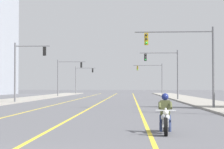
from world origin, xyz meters
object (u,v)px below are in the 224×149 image
(traffic_signal_near_left, at_px, (25,64))
(traffic_signal_far_left, at_px, (81,76))
(traffic_signal_mid_left, at_px, (66,72))
(motorcycle_with_rider, at_px, (165,117))
(traffic_signal_near_right, at_px, (190,54))
(traffic_signal_far_right, at_px, (153,74))
(traffic_signal_mid_right, at_px, (167,67))

(traffic_signal_near_left, distance_m, traffic_signal_far_left, 52.16)
(traffic_signal_far_left, bearing_deg, traffic_signal_mid_left, -89.64)
(motorcycle_with_rider, height_order, traffic_signal_far_left, traffic_signal_far_left)
(traffic_signal_near_right, bearing_deg, traffic_signal_far_left, 103.70)
(motorcycle_with_rider, xyz_separation_m, traffic_signal_near_left, (-12.02, 27.53, 3.43))
(traffic_signal_mid_left, bearing_deg, motorcycle_with_rider, -77.76)
(traffic_signal_far_right, distance_m, traffic_signal_far_left, 19.48)
(traffic_signal_mid_left, bearing_deg, traffic_signal_near_right, -68.51)
(traffic_signal_near_left, bearing_deg, motorcycle_with_rider, -66.41)
(traffic_signal_near_right, relative_size, traffic_signal_mid_left, 1.00)
(traffic_signal_mid_left, bearing_deg, traffic_signal_mid_right, -50.23)
(traffic_signal_near_right, relative_size, traffic_signal_mid_right, 1.00)
(traffic_signal_mid_right, distance_m, traffic_signal_far_left, 45.42)
(motorcycle_with_rider, relative_size, traffic_signal_far_left, 0.35)
(traffic_signal_mid_right, height_order, traffic_signal_far_right, same)
(traffic_signal_near_right, height_order, traffic_signal_near_left, same)
(traffic_signal_mid_right, bearing_deg, motorcycle_with_rider, -95.03)
(traffic_signal_mid_left, distance_m, traffic_signal_far_right, 19.85)
(motorcycle_with_rider, bearing_deg, traffic_signal_far_left, 98.66)
(traffic_signal_mid_right, relative_size, traffic_signal_far_right, 1.00)
(motorcycle_with_rider, distance_m, traffic_signal_far_left, 80.68)
(traffic_signal_near_left, distance_m, traffic_signal_mid_right, 17.96)
(traffic_signal_far_right, xyz_separation_m, traffic_signal_far_left, (-15.49, 11.82, -0.07))
(traffic_signal_near_right, distance_m, traffic_signal_far_left, 64.89)
(traffic_signal_near_left, xyz_separation_m, traffic_signal_far_right, (15.37, 40.34, 0.13))
(traffic_signal_near_right, xyz_separation_m, traffic_signal_mid_left, (-15.21, 38.64, -0.08))
(traffic_signal_mid_left, distance_m, traffic_signal_far_left, 24.41)
(traffic_signal_near_right, xyz_separation_m, traffic_signal_mid_right, (0.03, 20.32, -0.07))
(traffic_signal_mid_right, relative_size, traffic_signal_far_left, 1.00)
(traffic_signal_near_left, height_order, traffic_signal_far_right, same)
(traffic_signal_mid_right, xyz_separation_m, traffic_signal_far_right, (0.09, 30.91, 0.06))
(motorcycle_with_rider, xyz_separation_m, traffic_signal_far_right, (3.35, 67.87, 3.56))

